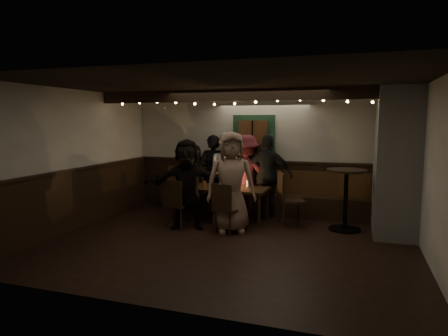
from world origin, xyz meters
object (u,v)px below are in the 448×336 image
(person_e, at_px, (268,176))
(person_g, at_px, (231,182))
(high_top, at_px, (346,192))
(dining_table, at_px, (221,190))
(chair_near_right, at_px, (225,206))
(person_d, at_px, (246,175))
(person_a, at_px, (193,178))
(chair_near_left, at_px, (177,201))
(person_f, at_px, (187,184))
(person_c, at_px, (227,173))
(chair_end, at_px, (286,196))
(person_b, at_px, (213,173))

(person_e, relative_size, person_g, 0.95)
(high_top, relative_size, person_g, 0.62)
(dining_table, bearing_deg, person_e, 37.10)
(chair_near_right, height_order, person_d, person_d)
(person_e, bearing_deg, person_g, 72.38)
(person_a, bearing_deg, person_g, 153.30)
(chair_near_left, height_order, person_f, person_f)
(high_top, bearing_deg, chair_near_left, -164.04)
(person_d, relative_size, person_g, 0.94)
(dining_table, xyz_separation_m, person_c, (-0.10, 0.69, 0.26))
(chair_end, bearing_deg, person_e, 129.46)
(person_c, bearing_deg, chair_near_left, 97.10)
(chair_end, height_order, person_a, person_a)
(dining_table, bearing_deg, high_top, 0.17)
(chair_end, bearing_deg, high_top, -0.78)
(chair_near_right, relative_size, person_b, 0.53)
(person_a, relative_size, person_c, 0.85)
(dining_table, bearing_deg, person_d, 61.42)
(person_f, xyz_separation_m, person_g, (0.86, 0.01, 0.07))
(high_top, height_order, person_d, person_d)
(person_d, bearing_deg, chair_near_left, 48.59)
(high_top, xyz_separation_m, person_a, (-3.33, 0.63, 0.03))
(person_b, xyz_separation_m, person_d, (0.78, -0.07, 0.00))
(chair_near_right, bearing_deg, chair_near_left, 175.37)
(person_a, bearing_deg, high_top, -171.40)
(chair_near_left, relative_size, person_f, 0.55)
(person_a, bearing_deg, chair_near_right, 148.57)
(person_e, bearing_deg, high_top, 156.44)
(chair_near_right, bearing_deg, person_e, 74.29)
(person_c, bearing_deg, person_d, -160.05)
(person_f, bearing_deg, person_a, 91.47)
(person_d, height_order, person_f, person_d)
(dining_table, distance_m, chair_near_left, 1.04)
(dining_table, distance_m, high_top, 2.44)
(chair_near_left, height_order, high_top, high_top)
(chair_near_right, bearing_deg, person_d, 91.40)
(person_g, bearing_deg, person_e, 50.73)
(person_a, xyz_separation_m, person_b, (0.46, 0.09, 0.11))
(person_b, height_order, person_d, person_d)
(high_top, xyz_separation_m, person_f, (-2.85, -0.78, 0.12))
(chair_near_left, distance_m, high_top, 3.15)
(high_top, xyz_separation_m, person_c, (-2.54, 0.68, 0.17))
(chair_near_left, xyz_separation_m, person_d, (0.94, 1.51, 0.34))
(person_d, xyz_separation_m, person_e, (0.48, -0.02, 0.01))
(person_e, bearing_deg, person_c, -5.72)
(person_e, bearing_deg, person_f, 46.17)
(dining_table, relative_size, person_e, 1.10)
(chair_end, relative_size, high_top, 0.91)
(person_d, bearing_deg, person_e, 168.02)
(chair_end, height_order, high_top, high_top)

